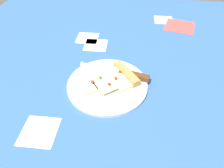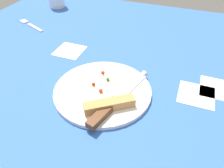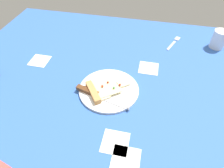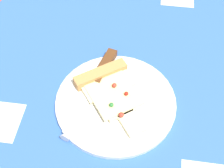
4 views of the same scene
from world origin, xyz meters
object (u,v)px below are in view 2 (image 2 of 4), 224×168
(plate, at_px, (103,91))
(knife, at_px, (115,102))
(pizza_slice, at_px, (105,93))
(fork, at_px, (30,24))

(plate, distance_m, knife, 0.06)
(plate, relative_size, pizza_slice, 1.35)
(pizza_slice, xyz_separation_m, knife, (0.03, -0.02, -0.00))
(pizza_slice, height_order, fork, pizza_slice)
(knife, bearing_deg, fork, 162.23)
(plate, distance_m, fork, 0.51)
(plate, height_order, pizza_slice, pizza_slice)
(knife, height_order, fork, knife)
(plate, height_order, knife, knife)
(plate, height_order, fork, plate)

